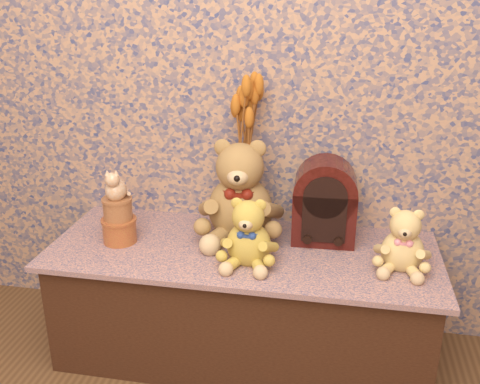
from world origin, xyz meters
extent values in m
cube|color=#3B477A|center=(0.00, 1.50, 1.30)|extent=(3.00, 0.10, 2.60)
cube|color=navy|center=(0.00, 1.23, 0.23)|extent=(1.42, 0.57, 0.46)
cylinder|color=tan|center=(-0.02, 1.39, 0.55)|extent=(0.15, 0.15, 0.19)
cylinder|color=#BE8337|center=(-0.46, 1.19, 0.50)|extent=(0.14, 0.14, 0.09)
cylinder|color=tan|center=(-0.46, 1.19, 0.59)|extent=(0.13, 0.13, 0.08)
camera|label=1|loc=(0.32, -0.51, 1.36)|focal=40.07mm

